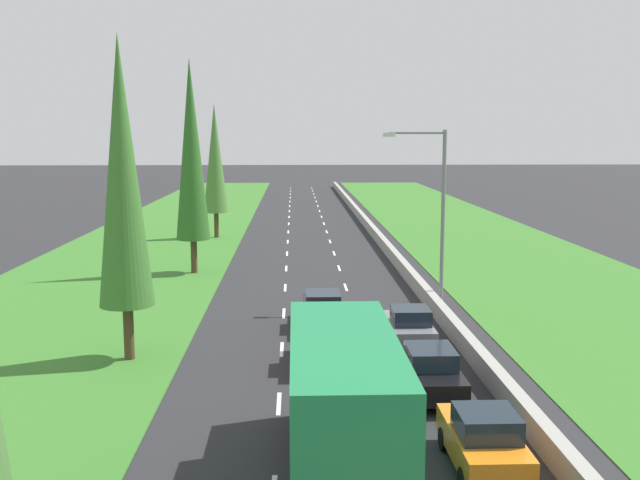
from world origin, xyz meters
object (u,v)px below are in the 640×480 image
at_px(red_hatchback_centre_lane, 321,344).
at_px(black_sedan_centre_lane, 323,310).
at_px(orange_hatchback_right_lane, 483,440).
at_px(black_sedan_right_lane, 430,370).
at_px(poplar_tree_fourth, 215,159).
at_px(poplar_tree_third, 191,150).
at_px(green_box_truck_centre_lane, 341,407).
at_px(street_light_mast, 436,205).
at_px(poplar_tree_second, 122,173).
at_px(grey_hatchback_right_lane, 409,327).

relative_size(red_hatchback_centre_lane, black_sedan_centre_lane, 0.87).
bearing_deg(orange_hatchback_right_lane, red_hatchback_centre_lane, 113.79).
height_order(black_sedan_right_lane, poplar_tree_fourth, poplar_tree_fourth).
distance_m(black_sedan_right_lane, red_hatchback_centre_lane, 4.76).
distance_m(orange_hatchback_right_lane, poplar_tree_third, 30.57).
bearing_deg(black_sedan_right_lane, green_box_truck_centre_lane, -117.44).
xyz_separation_m(poplar_tree_third, street_light_mast, (13.56, -9.42, -2.55)).
height_order(red_hatchback_centre_lane, poplar_tree_second, poplar_tree_second).
xyz_separation_m(green_box_truck_centre_lane, poplar_tree_fourth, (-7.77, 44.39, 4.55)).
xyz_separation_m(poplar_tree_second, poplar_tree_fourth, (-0.16, 33.63, -0.57)).
height_order(poplar_tree_second, street_light_mast, poplar_tree_second).
distance_m(grey_hatchback_right_lane, poplar_tree_fourth, 34.79).
xyz_separation_m(orange_hatchback_right_lane, poplar_tree_second, (-11.41, 9.81, 6.47)).
height_order(green_box_truck_centre_lane, orange_hatchback_right_lane, green_box_truck_centre_lane).
bearing_deg(green_box_truck_centre_lane, poplar_tree_second, 125.23).
height_order(orange_hatchback_right_lane, poplar_tree_second, poplar_tree_second).
height_order(black_sedan_right_lane, grey_hatchback_right_lane, grey_hatchback_right_lane).
bearing_deg(poplar_tree_third, poplar_tree_fourth, 90.96).
distance_m(orange_hatchback_right_lane, street_light_mast, 18.78).
height_order(poplar_tree_third, street_light_mast, poplar_tree_third).
bearing_deg(red_hatchback_centre_lane, black_sedan_centre_lane, 87.13).
distance_m(green_box_truck_centre_lane, poplar_tree_third, 30.00).
bearing_deg(poplar_tree_third, green_box_truck_centre_lane, -75.26).
distance_m(black_sedan_right_lane, poplar_tree_second, 13.47).
bearing_deg(red_hatchback_centre_lane, poplar_tree_second, 172.77).
xyz_separation_m(green_box_truck_centre_lane, poplar_tree_third, (-7.50, 28.51, 5.60)).
bearing_deg(orange_hatchback_right_lane, black_sedan_right_lane, 93.33).
relative_size(red_hatchback_centre_lane, poplar_tree_third, 0.29).
bearing_deg(street_light_mast, poplar_tree_second, -148.69).
distance_m(green_box_truck_centre_lane, street_light_mast, 20.25).
xyz_separation_m(green_box_truck_centre_lane, poplar_tree_second, (-7.61, 10.77, 5.12)).
height_order(green_box_truck_centre_lane, grey_hatchback_right_lane, green_box_truck_centre_lane).
bearing_deg(black_sedan_centre_lane, orange_hatchback_right_lane, -75.84).
distance_m(black_sedan_centre_lane, street_light_mast, 8.26).
bearing_deg(black_sedan_centre_lane, poplar_tree_second, -149.56).
distance_m(poplar_tree_second, street_light_mast, 16.13).
bearing_deg(poplar_tree_fourth, orange_hatchback_right_lane, -75.09).
bearing_deg(street_light_mast, orange_hatchback_right_lane, -97.12).
height_order(red_hatchback_centre_lane, black_sedan_centre_lane, red_hatchback_centre_lane).
bearing_deg(black_sedan_centre_lane, black_sedan_right_lane, -69.17).
xyz_separation_m(poplar_tree_fourth, street_light_mast, (13.83, -25.31, -1.50)).
relative_size(orange_hatchback_right_lane, poplar_tree_fourth, 0.34).
relative_size(green_box_truck_centre_lane, poplar_tree_fourth, 0.83).
distance_m(green_box_truck_centre_lane, poplar_tree_second, 14.14).
bearing_deg(grey_hatchback_right_lane, red_hatchback_centre_lane, -149.12).
distance_m(orange_hatchback_right_lane, red_hatchback_centre_lane, 9.68).
bearing_deg(black_sedan_centre_lane, poplar_tree_fourth, 105.28).
bearing_deg(black_sedan_right_lane, black_sedan_centre_lane, 110.83).
xyz_separation_m(black_sedan_centre_lane, poplar_tree_second, (-7.78, -4.57, 6.49)).
distance_m(poplar_tree_second, poplar_tree_fourth, 33.63).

